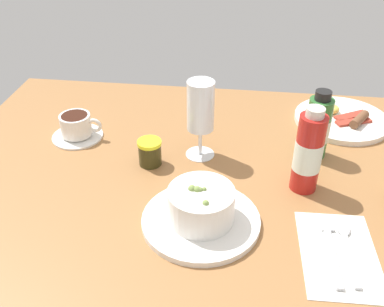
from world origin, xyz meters
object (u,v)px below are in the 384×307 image
object	(u,v)px
coffee_cup	(77,127)
sauce_bottle_red	(308,153)
sauce_bottle_green	(317,127)
jam_jar	(150,152)
cutlery_setting	(339,251)
breakfast_plate	(341,119)
wine_glass	(201,110)
porridge_bowl	(201,209)

from	to	relation	value
coffee_cup	sauce_bottle_red	bearing A→B (deg)	-14.09
coffee_cup	sauce_bottle_green	size ratio (longest dim) A/B	0.79
jam_jar	coffee_cup	bearing A→B (deg)	156.08
sauce_bottle_red	sauce_bottle_green	bearing A→B (deg)	75.29
cutlery_setting	breakfast_plate	distance (cm)	46.40
cutlery_setting	sauce_bottle_green	bearing A→B (deg)	92.76
jam_jar	sauce_bottle_red	size ratio (longest dim) A/B	0.32
cutlery_setting	wine_glass	xyz separation A→B (cm)	(-26.60, 26.64, 11.18)
porridge_bowl	cutlery_setting	bearing A→B (deg)	-10.19
sauce_bottle_red	breakfast_plate	distance (cm)	31.67
cutlery_setting	coffee_cup	bearing A→B (deg)	151.69
porridge_bowl	jam_jar	size ratio (longest dim) A/B	3.75
cutlery_setting	sauce_bottle_red	size ratio (longest dim) A/B	1.13
breakfast_plate	cutlery_setting	bearing A→B (deg)	-98.80
porridge_bowl	sauce_bottle_red	bearing A→B (deg)	34.20
porridge_bowl	sauce_bottle_green	bearing A→B (deg)	48.52
porridge_bowl	wine_glass	size ratio (longest dim) A/B	1.22
breakfast_plate	jam_jar	bearing A→B (deg)	-151.34
porridge_bowl	wine_glass	distance (cm)	23.91
porridge_bowl	breakfast_plate	bearing A→B (deg)	53.22
wine_glass	jam_jar	xyz separation A→B (cm)	(-10.35, -4.88, -8.51)
porridge_bowl	jam_jar	world-z (taller)	porridge_bowl
sauce_bottle_green	sauce_bottle_red	bearing A→B (deg)	-104.71
porridge_bowl	jam_jar	distance (cm)	21.77
cutlery_setting	wine_glass	world-z (taller)	wine_glass
jam_jar	sauce_bottle_red	bearing A→B (deg)	-7.69
coffee_cup	wine_glass	world-z (taller)	wine_glass
coffee_cup	wine_glass	bearing A→B (deg)	-7.17
cutlery_setting	breakfast_plate	bearing A→B (deg)	81.20
wine_glass	breakfast_plate	world-z (taller)	wine_glass
wine_glass	sauce_bottle_green	bearing A→B (deg)	7.13
cutlery_setting	breakfast_plate	world-z (taller)	breakfast_plate
cutlery_setting	jam_jar	bearing A→B (deg)	149.51
sauce_bottle_green	coffee_cup	bearing A→B (deg)	179.38
coffee_cup	sauce_bottle_green	distance (cm)	55.15
porridge_bowl	cutlery_setting	xyz separation A→B (cm)	(23.96, -4.31, -3.05)
cutlery_setting	sauce_bottle_green	distance (cm)	30.61
coffee_cup	breakfast_plate	bearing A→B (deg)	13.68
sauce_bottle_red	breakfast_plate	bearing A→B (deg)	67.50
wine_glass	jam_jar	bearing A→B (deg)	-154.78
cutlery_setting	jam_jar	distance (cm)	42.97
coffee_cup	sauce_bottle_red	distance (cm)	53.63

